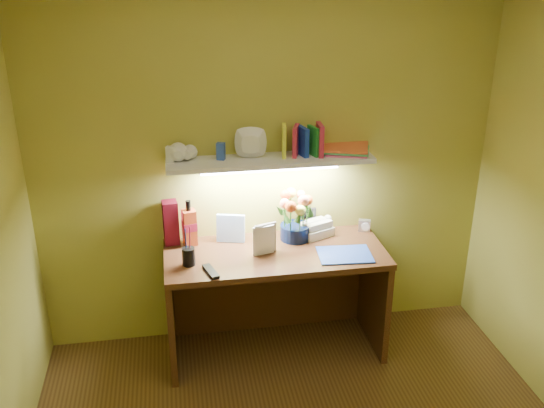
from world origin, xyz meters
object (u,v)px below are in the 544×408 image
at_px(desk_clock, 364,225).
at_px(telephone, 316,227).
at_px(whisky_bottle, 189,223).
at_px(flower_bouquet, 295,215).
at_px(desk, 275,302).

bearing_deg(desk_clock, telephone, -158.13).
height_order(telephone, whisky_bottle, whisky_bottle).
bearing_deg(flower_bouquet, desk_clock, 4.36).
bearing_deg(telephone, flower_bouquet, 168.56).
xyz_separation_m(telephone, whisky_bottle, (-0.83, 0.01, 0.09)).
xyz_separation_m(telephone, desk_clock, (0.34, 0.01, -0.02)).
xyz_separation_m(desk_clock, whisky_bottle, (-1.18, 0.00, 0.11)).
bearing_deg(telephone, desk, -170.72).
relative_size(desk, whisky_bottle, 4.59).
bearing_deg(whisky_bottle, telephone, -0.72).
bearing_deg(telephone, desk_clock, -20.40).
height_order(flower_bouquet, desk_clock, flower_bouquet).
bearing_deg(whisky_bottle, desk, -20.57).
relative_size(flower_bouquet, whisky_bottle, 1.14).
relative_size(desk_clock, whisky_bottle, 0.26).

